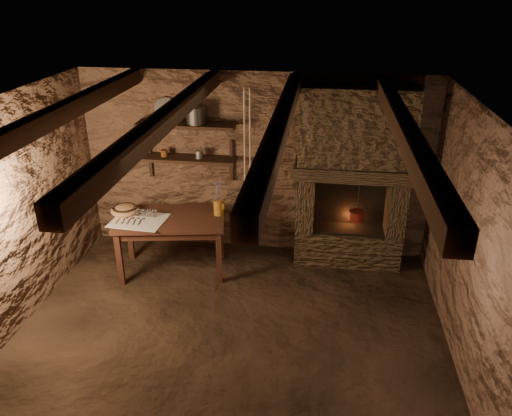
# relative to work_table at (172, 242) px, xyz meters

# --- Properties ---
(floor) EXTENTS (4.50, 4.50, 0.00)m
(floor) POSITION_rel_work_table_xyz_m (0.94, -1.23, -0.41)
(floor) COLOR black
(floor) RESTS_ON ground
(back_wall) EXTENTS (4.50, 0.04, 2.40)m
(back_wall) POSITION_rel_work_table_xyz_m (0.94, 0.77, 0.79)
(back_wall) COLOR brown
(back_wall) RESTS_ON floor
(front_wall) EXTENTS (4.50, 0.04, 2.40)m
(front_wall) POSITION_rel_work_table_xyz_m (0.94, -3.23, 0.79)
(front_wall) COLOR brown
(front_wall) RESTS_ON floor
(left_wall) EXTENTS (0.04, 4.00, 2.40)m
(left_wall) POSITION_rel_work_table_xyz_m (-1.31, -1.23, 0.79)
(left_wall) COLOR brown
(left_wall) RESTS_ON floor
(right_wall) EXTENTS (0.04, 4.00, 2.40)m
(right_wall) POSITION_rel_work_table_xyz_m (3.19, -1.23, 0.79)
(right_wall) COLOR brown
(right_wall) RESTS_ON floor
(ceiling) EXTENTS (4.50, 4.00, 0.04)m
(ceiling) POSITION_rel_work_table_xyz_m (0.94, -1.23, 1.99)
(ceiling) COLOR black
(ceiling) RESTS_ON back_wall
(beam_far_left) EXTENTS (0.14, 3.95, 0.16)m
(beam_far_left) POSITION_rel_work_table_xyz_m (-0.56, -1.23, 1.90)
(beam_far_left) COLOR black
(beam_far_left) RESTS_ON ceiling
(beam_mid_left) EXTENTS (0.14, 3.95, 0.16)m
(beam_mid_left) POSITION_rel_work_table_xyz_m (0.44, -1.23, 1.90)
(beam_mid_left) COLOR black
(beam_mid_left) RESTS_ON ceiling
(beam_mid_right) EXTENTS (0.14, 3.95, 0.16)m
(beam_mid_right) POSITION_rel_work_table_xyz_m (1.44, -1.23, 1.90)
(beam_mid_right) COLOR black
(beam_mid_right) RESTS_ON ceiling
(beam_far_right) EXTENTS (0.14, 3.95, 0.16)m
(beam_far_right) POSITION_rel_work_table_xyz_m (2.44, -1.23, 1.90)
(beam_far_right) COLOR black
(beam_far_right) RESTS_ON ceiling
(shelf_lower) EXTENTS (1.25, 0.30, 0.04)m
(shelf_lower) POSITION_rel_work_table_xyz_m (0.09, 0.61, 0.89)
(shelf_lower) COLOR black
(shelf_lower) RESTS_ON back_wall
(shelf_upper) EXTENTS (1.25, 0.30, 0.04)m
(shelf_upper) POSITION_rel_work_table_xyz_m (0.09, 0.61, 1.34)
(shelf_upper) COLOR black
(shelf_upper) RESTS_ON back_wall
(hearth) EXTENTS (1.43, 0.51, 2.30)m
(hearth) POSITION_rel_work_table_xyz_m (2.19, 0.54, 0.82)
(hearth) COLOR #322619
(hearth) RESTS_ON floor
(work_table) EXTENTS (1.43, 0.97, 0.76)m
(work_table) POSITION_rel_work_table_xyz_m (0.00, 0.00, 0.00)
(work_table) COLOR #321911
(work_table) RESTS_ON floor
(linen_cloth) EXTENTS (0.67, 0.56, 0.01)m
(linen_cloth) POSITION_rel_work_table_xyz_m (-0.34, -0.16, 0.35)
(linen_cloth) COLOR beige
(linen_cloth) RESTS_ON work_table
(pewter_cutlery_row) EXTENTS (0.54, 0.25, 0.01)m
(pewter_cutlery_row) POSITION_rel_work_table_xyz_m (-0.34, -0.18, 0.36)
(pewter_cutlery_row) COLOR gray
(pewter_cutlery_row) RESTS_ON linen_cloth
(drinking_glasses) EXTENTS (0.20, 0.06, 0.08)m
(drinking_glasses) POSITION_rel_work_table_xyz_m (-0.32, -0.04, 0.40)
(drinking_glasses) COLOR silver
(drinking_glasses) RESTS_ON linen_cloth
(stoneware_jug) EXTENTS (0.15, 0.15, 0.44)m
(stoneware_jug) POSITION_rel_work_table_xyz_m (0.58, 0.14, 0.54)
(stoneware_jug) COLOR #9E641E
(stoneware_jug) RESTS_ON work_table
(wooden_bowl) EXTENTS (0.40, 0.40, 0.12)m
(wooden_bowl) POSITION_rel_work_table_xyz_m (-0.58, 0.01, 0.39)
(wooden_bowl) COLOR #93633F
(wooden_bowl) RESTS_ON work_table
(iron_stockpot) EXTENTS (0.30, 0.30, 0.19)m
(iron_stockpot) POSITION_rel_work_table_xyz_m (0.24, 0.61, 1.46)
(iron_stockpot) COLOR #292724
(iron_stockpot) RESTS_ON shelf_upper
(tin_pan) EXTENTS (0.30, 0.17, 0.29)m
(tin_pan) POSITION_rel_work_table_xyz_m (-0.18, 0.71, 1.51)
(tin_pan) COLOR #9F9F9A
(tin_pan) RESTS_ON shelf_upper
(small_kettle) EXTENTS (0.15, 0.12, 0.15)m
(small_kettle) POSITION_rel_work_table_xyz_m (0.25, 0.61, 0.96)
(small_kettle) COLOR #9F9F9A
(small_kettle) RESTS_ON shelf_lower
(rusty_tin) EXTENTS (0.09, 0.09, 0.09)m
(rusty_tin) POSITION_rel_work_table_xyz_m (-0.22, 0.61, 0.96)
(rusty_tin) COLOR #592C11
(rusty_tin) RESTS_ON shelf_lower
(red_pot) EXTENTS (0.21, 0.21, 0.54)m
(red_pot) POSITION_rel_work_table_xyz_m (2.28, 0.49, 0.29)
(red_pot) COLOR maroon
(red_pot) RESTS_ON hearth
(hanging_ropes) EXTENTS (0.08, 0.08, 1.20)m
(hanging_ropes) POSITION_rel_work_table_xyz_m (0.99, -0.18, 1.39)
(hanging_ropes) COLOR beige
(hanging_ropes) RESTS_ON ceiling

